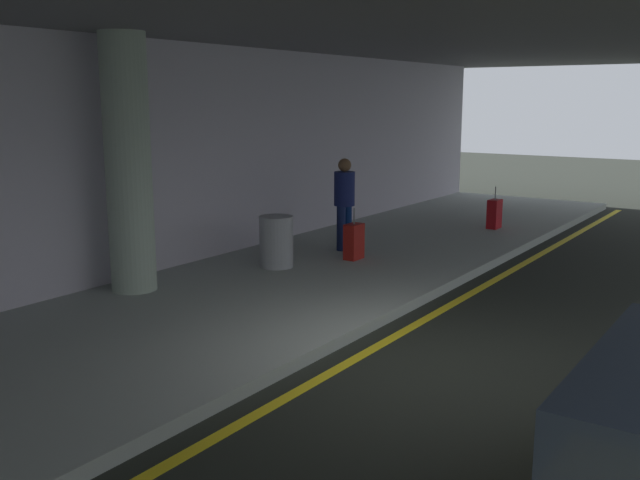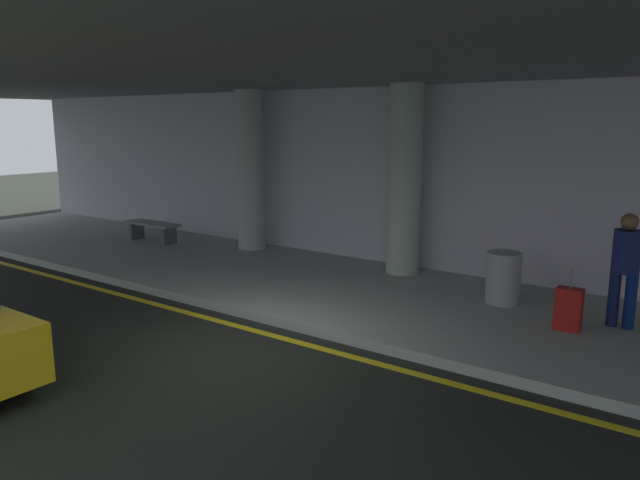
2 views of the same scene
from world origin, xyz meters
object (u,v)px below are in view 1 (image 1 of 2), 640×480
Objects in this scene: traveler_with_luggage at (344,198)px; trash_bin_steel at (276,242)px; suitcase_upright_primary at (494,214)px; support_column_left_mid at (128,165)px; suitcase_upright_secondary at (354,241)px.

trash_bin_steel is at bearing 11.64° from traveler_with_luggage.
suitcase_upright_primary reaches higher than trash_bin_steel.
support_column_left_mid is 2.83m from trash_bin_steel.
suitcase_upright_primary is (7.78, -2.50, -1.51)m from support_column_left_mid.
support_column_left_mid is 4.29× the size of trash_bin_steel.
trash_bin_steel is (-5.47, 1.67, 0.11)m from suitcase_upright_primary.
suitcase_upright_primary is at bearing 4.98° from suitcase_upright_secondary.
support_column_left_mid is 4.06× the size of suitcase_upright_primary.
traveler_with_luggage is 1.98× the size of trash_bin_steel.
suitcase_upright_secondary is (3.53, -1.59, -1.51)m from support_column_left_mid.
support_column_left_mid reaches higher than suitcase_upright_primary.
traveler_with_luggage is (4.12, -1.01, -0.86)m from support_column_left_mid.
suitcase_upright_secondary reaches higher than trash_bin_steel.
support_column_left_mid is 4.15m from suitcase_upright_secondary.
trash_bin_steel is (-1.81, 0.18, -0.54)m from traveler_with_luggage.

